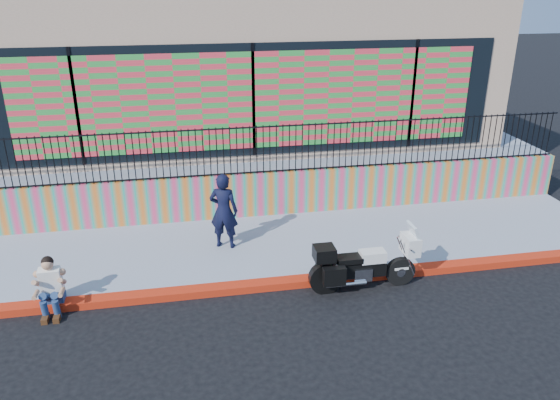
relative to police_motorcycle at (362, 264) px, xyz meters
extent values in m
plane|color=black|center=(-1.46, 0.35, -0.55)|extent=(90.00, 90.00, 0.00)
cube|color=red|center=(-1.46, 0.35, -0.48)|extent=(16.00, 0.30, 0.15)
cube|color=#878EA2|center=(-1.46, 2.00, -0.48)|extent=(16.00, 3.00, 0.15)
cube|color=#E93D6E|center=(-1.46, 3.60, 0.15)|extent=(16.00, 0.20, 1.10)
cube|color=#878EA2|center=(-1.46, 8.70, 0.07)|extent=(16.00, 10.00, 1.25)
cube|color=tan|center=(-1.46, 8.50, 2.70)|extent=(14.00, 8.00, 4.00)
cube|color=black|center=(-1.46, 4.48, 2.30)|extent=(12.60, 0.04, 2.80)
cube|color=#F13545|center=(-1.46, 4.45, 2.30)|extent=(11.48, 0.02, 2.40)
cylinder|color=black|center=(0.81, 0.00, -0.26)|extent=(0.59, 0.13, 0.59)
cylinder|color=black|center=(-0.72, 0.00, -0.26)|extent=(0.59, 0.13, 0.59)
cube|color=black|center=(0.04, 0.00, -0.10)|extent=(0.85, 0.25, 0.31)
cube|color=silver|center=(0.00, 0.00, -0.19)|extent=(0.36, 0.31, 0.27)
cube|color=white|center=(0.20, 0.00, 0.15)|extent=(0.49, 0.29, 0.22)
cube|color=black|center=(-0.27, 0.00, 0.13)|extent=(0.49, 0.31, 0.11)
cube|color=white|center=(0.97, 0.00, 0.33)|extent=(0.27, 0.47, 0.38)
cube|color=silver|center=(1.00, 0.00, 0.62)|extent=(0.16, 0.41, 0.30)
cube|color=black|center=(-0.77, 0.00, 0.30)|extent=(0.40, 0.38, 0.27)
cube|color=black|center=(-0.63, -0.27, -0.06)|extent=(0.43, 0.16, 0.36)
cube|color=black|center=(-0.63, 0.27, -0.06)|extent=(0.43, 0.16, 0.36)
cube|color=white|center=(0.81, 0.00, -0.17)|extent=(0.29, 0.14, 0.05)
imported|color=black|center=(-2.49, 2.02, 0.45)|extent=(0.73, 0.60, 1.71)
cube|color=navy|center=(-5.81, 0.41, -0.31)|extent=(0.36, 0.28, 0.18)
cube|color=white|center=(-5.81, 0.37, 0.04)|extent=(0.38, 0.27, 0.54)
sphere|color=tan|center=(-5.81, 0.33, 0.40)|extent=(0.21, 0.21, 0.21)
cube|color=#472814|center=(-5.91, -0.03, -0.50)|extent=(0.11, 0.26, 0.10)
cube|color=#472814|center=(-5.71, -0.03, -0.50)|extent=(0.11, 0.26, 0.10)
camera|label=1|loc=(-3.28, -8.86, 5.19)|focal=35.00mm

